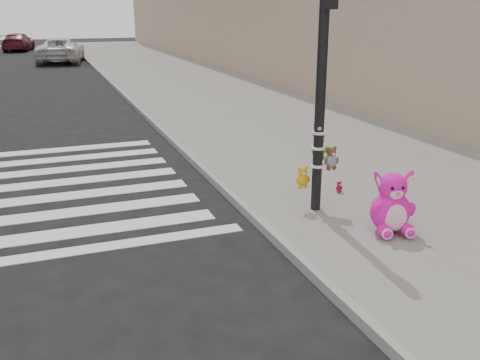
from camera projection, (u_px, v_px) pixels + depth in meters
name	position (u px, v px, depth m)	size (l,w,h in m)	color
ground	(195.00, 296.00, 6.49)	(120.00, 120.00, 0.00)	black
sidewalk_near	(260.00, 115.00, 17.05)	(7.00, 80.00, 0.14)	slate
curb_edge	(153.00, 123.00, 15.90)	(0.12, 80.00, 0.15)	gray
signal_pole	(320.00, 112.00, 8.44)	(0.68, 0.50, 4.00)	black
pink_bunny	(392.00, 207.00, 7.90)	(0.74, 0.82, 0.97)	#FC15B7
red_teddy	(339.00, 187.00, 9.69)	(0.14, 0.10, 0.21)	#A2102B
car_white_near	(61.00, 50.00, 34.01)	(2.57, 5.57, 1.55)	silver
car_maroon_near	(18.00, 42.00, 43.34)	(1.96, 4.82, 1.40)	maroon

